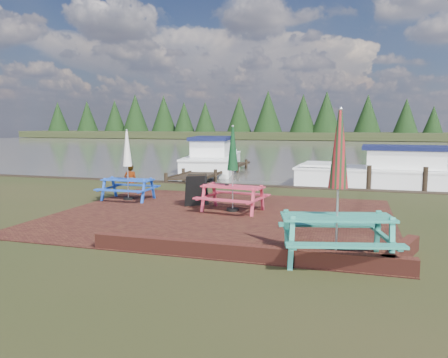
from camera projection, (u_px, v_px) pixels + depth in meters
The scene contains 13 objects.
ground at pixel (209, 224), 10.89m from camera, with size 120.00×120.00×0.00m, color black.
paving at pixel (221, 216), 11.84m from camera, with size 9.00×7.50×0.02m, color #381611.
brick_wall at pixel (278, 253), 7.97m from camera, with size 6.21×1.79×0.30m.
water at pixel (320, 148), 46.07m from camera, with size 120.00×60.00×0.02m, color #45433B.
far_treeline at pixel (334, 119), 73.23m from camera, with size 120.00×10.00×8.10m.
picnic_table_teal at pixel (337, 209), 7.86m from camera, with size 2.34×2.18×2.75m.
picnic_table_red at pixel (233, 182), 12.35m from camera, with size 1.96×1.80×2.42m.
picnic_table_blue at pixel (128, 176), 14.22m from camera, with size 1.66×1.48×2.29m.
chalkboard at pixel (197, 190), 13.22m from camera, with size 0.61×0.87×0.95m.
jetty at pixel (214, 170), 22.59m from camera, with size 1.76×9.08×1.00m.
boat_jetty at pixel (213, 160), 24.80m from camera, with size 3.86×7.85×2.18m.
boat_near at pixel (387, 174), 18.41m from camera, with size 7.32×2.83×1.95m.
person at pixel (130, 164), 18.47m from camera, with size 0.58×0.38×1.58m, color gray.
Camera 1 is at (3.41, -10.11, 2.48)m, focal length 35.00 mm.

